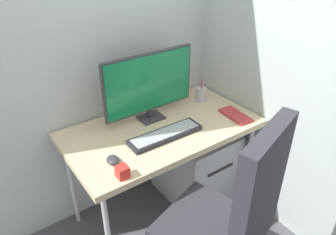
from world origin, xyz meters
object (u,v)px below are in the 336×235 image
Objects in this scene: desk_clamp_accessory at (122,172)px; monitor at (149,84)px; pen_holder at (201,94)px; notebook at (235,115)px; office_chair at (228,220)px; mouse at (113,160)px; keyboard at (165,135)px; filing_cabinet at (195,163)px.

monitor is at bearing 43.91° from desk_clamp_accessory.
notebook is at bearing -82.37° from pen_holder.
office_chair reaches higher than mouse.
keyboard is 2.86× the size of pen_holder.
office_chair is 0.57m from desk_clamp_accessory.
pen_holder is at bearing 25.45° from desk_clamp_accessory.
filing_cabinet is 0.79m from monitor.
desk_clamp_accessory is (-0.32, 0.44, 0.15)m from office_chair.
notebook is (0.04, -0.31, -0.05)m from pen_holder.
monitor is 0.62m from notebook.
pen_holder is (0.11, 0.10, 0.51)m from filing_cabinet.
monitor is 0.48m from pen_holder.
desk_clamp_accessory is (-0.39, -0.17, 0.02)m from keyboard.
office_chair is 2.09× the size of filing_cabinet.
monitor reaches higher than keyboard.
keyboard is 1.99× the size of notebook.
pen_holder reaches higher than keyboard.
notebook reaches higher than filing_cabinet.
keyboard is at bearing 177.14° from notebook.
desk_clamp_accessory is (-0.91, -0.10, 0.02)m from notebook.
mouse is at bearing -174.27° from keyboard.
pen_holder is at bearing 23.65° from mouse.
keyboard is at bearing -159.17° from filing_cabinet.
mouse is (-0.75, -0.18, 0.48)m from filing_cabinet.
office_chair is at bearing -122.71° from pen_holder.
notebook is (0.59, 0.54, 0.13)m from office_chair.
office_chair reaches higher than filing_cabinet.
pen_holder is (0.49, 0.24, 0.04)m from keyboard.
keyboard is 0.54m from pen_holder.
pen_holder is 0.97m from desk_clamp_accessory.
filing_cabinet is 9.09× the size of desk_clamp_accessory.
office_chair is 0.94m from filing_cabinet.
filing_cabinet is at bearing 19.08° from mouse.
pen_holder reaches higher than notebook.
filing_cabinet is 0.89× the size of monitor.
desk_clamp_accessory is at bearing -156.02° from keyboard.
desk_clamp_accessory is (-0.76, -0.31, 0.49)m from filing_cabinet.
office_chair is at bearing -97.48° from monitor.
filing_cabinet is 3.43× the size of pen_holder.
desk_clamp_accessory is at bearing -157.55° from filing_cabinet.
office_chair is 0.82m from notebook.
monitor is 3.84× the size of pen_holder.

